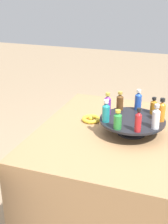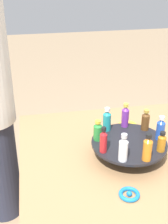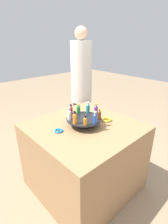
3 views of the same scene
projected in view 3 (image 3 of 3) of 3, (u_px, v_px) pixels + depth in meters
ground_plane at (84, 184)px, 2.12m from camera, size 12.00×12.00×0.00m
party_table at (84, 157)px, 1.96m from camera, size 1.04×1.04×0.80m
display_stand at (84, 120)px, 1.78m from camera, size 0.36×0.36×0.08m
bottle_brown at (99, 114)px, 1.74m from camera, size 0.04×0.04×0.11m
bottle_purple at (96, 110)px, 1.83m from camera, size 0.04×0.04×0.13m
bottle_teal at (88, 108)px, 1.88m from camera, size 0.04×0.04×0.12m
bottle_green at (78, 109)px, 1.88m from camera, size 0.04×0.04×0.10m
bottle_red at (71, 111)px, 1.81m from camera, size 0.03×0.03×0.13m
bottle_clear at (69, 114)px, 1.71m from camera, size 0.04×0.04×0.13m
bottle_orange at (75, 118)px, 1.64m from camera, size 0.04×0.04×0.13m
bottle_amber at (85, 121)px, 1.62m from camera, size 0.04×0.04×0.10m
bottle_blue at (95, 118)px, 1.65m from camera, size 0.04×0.04×0.12m
ribbon_bow_gold at (107, 119)px, 1.91m from camera, size 0.11×0.11×0.03m
ribbon_bow_blue at (59, 131)px, 1.69m from camera, size 0.09×0.09×0.02m
person_figure at (81, 91)px, 2.60m from camera, size 0.30×0.30×1.78m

